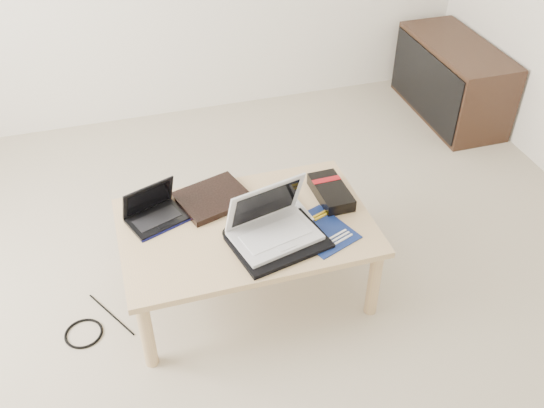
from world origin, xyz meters
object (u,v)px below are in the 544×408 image
object	(u,v)px
coffee_table	(246,233)
media_cabinet	(451,80)
white_laptop	(272,224)
netbook	(154,212)
gpu_box	(331,192)

from	to	relation	value
coffee_table	media_cabinet	world-z (taller)	media_cabinet
media_cabinet	white_laptop	size ratio (longest dim) A/B	2.27
media_cabinet	netbook	bearing A→B (deg)	-153.45
coffee_table	white_laptop	distance (m)	0.18
coffee_table	gpu_box	distance (m)	0.44
coffee_table	white_laptop	xyz separation A→B (m)	(0.09, -0.11, 0.12)
netbook	white_laptop	distance (m)	0.53
media_cabinet	white_laptop	distance (m)	2.11
coffee_table	gpu_box	xyz separation A→B (m)	(0.43, 0.08, 0.08)
coffee_table	netbook	world-z (taller)	netbook
white_laptop	coffee_table	bearing A→B (deg)	128.24
media_cabinet	netbook	xyz separation A→B (m)	(-2.10, -1.05, 0.19)
media_cabinet	netbook	distance (m)	2.36
white_laptop	gpu_box	distance (m)	0.39
coffee_table	netbook	bearing A→B (deg)	157.76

